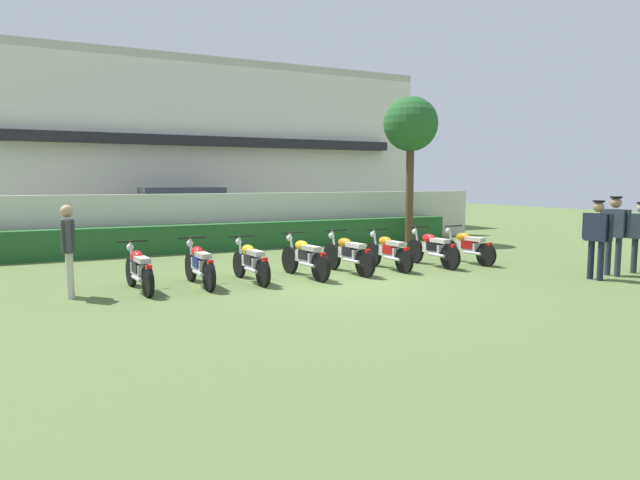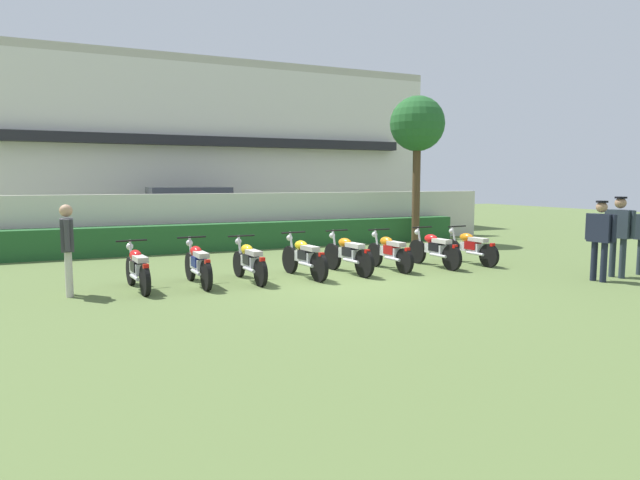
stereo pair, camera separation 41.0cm
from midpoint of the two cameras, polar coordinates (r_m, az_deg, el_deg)
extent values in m
plane|color=#566B38|center=(11.62, 1.72, -4.39)|extent=(60.00, 60.00, 0.00)
cube|color=silver|center=(25.17, -14.02, 8.63)|extent=(19.26, 6.00, 6.59)
cube|color=black|center=(22.03, -12.23, 9.91)|extent=(16.18, 0.50, 0.36)
cube|color=#B2AD9E|center=(25.56, -14.23, 16.36)|extent=(19.26, 6.00, 0.30)
cube|color=beige|center=(18.05, -8.87, 2.05)|extent=(18.30, 0.30, 1.72)
cube|color=#235628|center=(17.42, -8.16, 0.44)|extent=(14.64, 0.70, 0.82)
cube|color=black|center=(19.87, -13.99, 1.97)|extent=(4.51, 1.89, 1.00)
cube|color=#2D333D|center=(19.79, -14.62, 4.33)|extent=(2.71, 1.72, 0.65)
cylinder|color=black|center=(21.19, -10.36, 1.22)|extent=(0.68, 0.23, 0.68)
cylinder|color=black|center=(19.43, -8.82, 0.80)|extent=(0.68, 0.23, 0.68)
cylinder|color=black|center=(20.54, -18.82, 0.83)|extent=(0.68, 0.23, 0.68)
cylinder|color=black|center=(18.71, -18.04, 0.37)|extent=(0.68, 0.23, 0.68)
cylinder|color=#4C3823|center=(19.05, 8.58, 4.75)|extent=(0.26, 0.26, 3.37)
sphere|color=#235B28|center=(19.14, 8.70, 11.72)|extent=(1.83, 1.83, 1.83)
cylinder|color=black|center=(11.87, -19.79, -3.12)|extent=(0.15, 0.58, 0.58)
cylinder|color=black|center=(10.66, -18.34, -4.08)|extent=(0.15, 0.58, 0.58)
cube|color=silver|center=(11.19, -19.07, -2.86)|extent=(0.26, 0.62, 0.22)
ellipsoid|color=red|center=(11.32, -19.31, -1.59)|extent=(0.26, 0.46, 0.22)
cube|color=#B2ADA3|center=(10.94, -18.84, -1.94)|extent=(0.25, 0.54, 0.10)
cube|color=red|center=(10.52, -18.26, -2.67)|extent=(0.11, 0.09, 0.08)
cylinder|color=silver|center=(11.73, -19.75, -1.64)|extent=(0.07, 0.23, 0.65)
cylinder|color=black|center=(11.61, -19.71, -0.13)|extent=(0.60, 0.10, 0.04)
sphere|color=silver|center=(11.82, -19.89, -0.71)|extent=(0.14, 0.14, 0.14)
cylinder|color=silver|center=(10.94, -19.37, -3.75)|extent=(0.13, 0.55, 0.07)
cube|color=black|center=(11.13, -19.02, -2.64)|extent=(0.28, 0.38, 0.20)
cylinder|color=black|center=(12.08, -14.10, -2.71)|extent=(0.12, 0.61, 0.60)
cylinder|color=black|center=(10.88, -12.40, -3.64)|extent=(0.12, 0.61, 0.60)
cube|color=silver|center=(11.41, -13.25, -2.44)|extent=(0.23, 0.61, 0.22)
ellipsoid|color=red|center=(11.54, -13.51, -1.20)|extent=(0.24, 0.45, 0.22)
cube|color=#B2ADA3|center=(11.16, -12.96, -1.54)|extent=(0.22, 0.53, 0.10)
cube|color=red|center=(10.74, -12.29, -2.25)|extent=(0.10, 0.08, 0.08)
cylinder|color=silver|center=(11.95, -14.03, -1.26)|extent=(0.06, 0.23, 0.65)
cylinder|color=black|center=(11.83, -13.96, 0.23)|extent=(0.60, 0.06, 0.04)
sphere|color=silver|center=(12.04, -14.19, -0.35)|extent=(0.14, 0.14, 0.14)
cylinder|color=silver|center=(11.16, -13.48, -3.32)|extent=(0.10, 0.55, 0.07)
cube|color=navy|center=(11.35, -13.19, -2.23)|extent=(0.26, 0.37, 0.20)
cylinder|color=black|center=(12.35, -9.25, -2.50)|extent=(0.12, 0.57, 0.57)
cylinder|color=black|center=(11.16, -6.93, -3.38)|extent=(0.12, 0.57, 0.57)
cube|color=silver|center=(11.68, -8.07, -2.22)|extent=(0.24, 0.61, 0.22)
ellipsoid|color=yellow|center=(11.81, -8.39, -1.01)|extent=(0.25, 0.45, 0.22)
cube|color=#B2ADA3|center=(11.44, -7.66, -1.33)|extent=(0.23, 0.53, 0.10)
cube|color=red|center=(11.03, -6.75, -2.02)|extent=(0.10, 0.09, 0.08)
cylinder|color=silver|center=(12.22, -9.13, -1.07)|extent=(0.06, 0.23, 0.65)
cylinder|color=black|center=(12.10, -9.00, 0.39)|extent=(0.60, 0.07, 0.04)
sphere|color=silver|center=(12.30, -9.32, -0.18)|extent=(0.14, 0.14, 0.14)
cylinder|color=silver|center=(11.43, -8.16, -3.07)|extent=(0.10, 0.55, 0.07)
cube|color=black|center=(11.63, -7.98, -2.01)|extent=(0.26, 0.37, 0.20)
cylinder|color=black|center=(12.73, -4.04, -2.03)|extent=(0.16, 0.64, 0.63)
cylinder|color=black|center=(11.61, -0.94, -2.81)|extent=(0.16, 0.64, 0.63)
cube|color=silver|center=(12.10, -2.45, -1.73)|extent=(0.27, 0.62, 0.22)
ellipsoid|color=yellow|center=(12.22, -2.85, -0.57)|extent=(0.27, 0.46, 0.22)
cube|color=#B2ADA3|center=(11.88, -1.89, -0.86)|extent=(0.26, 0.54, 0.10)
cube|color=red|center=(11.49, -0.68, -1.50)|extent=(0.11, 0.09, 0.08)
cylinder|color=silver|center=(12.61, -3.85, -0.64)|extent=(0.08, 0.23, 0.65)
cylinder|color=black|center=(12.50, -3.66, 0.77)|extent=(0.60, 0.10, 0.04)
sphere|color=silver|center=(12.69, -4.10, 0.21)|extent=(0.14, 0.14, 0.14)
cylinder|color=silver|center=(11.85, -2.34, -2.54)|extent=(0.13, 0.55, 0.07)
cube|color=black|center=(12.05, -2.33, -1.53)|extent=(0.28, 0.38, 0.20)
cylinder|color=black|center=(13.23, 0.34, -1.70)|extent=(0.17, 0.64, 0.63)
cylinder|color=black|center=(12.18, 3.70, -2.40)|extent=(0.17, 0.64, 0.63)
cube|color=silver|center=(12.64, 2.08, -1.39)|extent=(0.27, 0.62, 0.22)
ellipsoid|color=orange|center=(12.75, 1.64, -0.28)|extent=(0.27, 0.46, 0.22)
cube|color=beige|center=(12.43, 2.69, -0.55)|extent=(0.26, 0.54, 0.10)
cube|color=red|center=(12.06, 3.99, -1.14)|extent=(0.11, 0.09, 0.08)
cylinder|color=silver|center=(13.11, 0.56, -0.36)|extent=(0.08, 0.23, 0.65)
cylinder|color=black|center=(13.01, 0.78, 1.00)|extent=(0.60, 0.11, 0.04)
sphere|color=silver|center=(13.19, 0.29, 0.46)|extent=(0.14, 0.14, 0.14)
cylinder|color=silver|center=(12.38, 2.29, -2.15)|extent=(0.14, 0.55, 0.07)
cube|color=black|center=(12.59, 2.21, -1.19)|extent=(0.28, 0.39, 0.20)
cylinder|color=black|center=(13.81, 4.65, -1.49)|extent=(0.13, 0.59, 0.59)
cylinder|color=black|center=(12.82, 7.74, -2.12)|extent=(0.13, 0.59, 0.59)
cube|color=silver|center=(13.25, 6.27, -1.17)|extent=(0.24, 0.61, 0.22)
ellipsoid|color=orange|center=(13.36, 5.85, -0.12)|extent=(0.25, 0.45, 0.22)
cube|color=#B2ADA3|center=(13.04, 6.87, -0.37)|extent=(0.23, 0.53, 0.10)
cube|color=red|center=(12.71, 8.03, -0.92)|extent=(0.10, 0.09, 0.08)
cylinder|color=silver|center=(13.70, 4.87, -0.21)|extent=(0.06, 0.23, 0.65)
cylinder|color=black|center=(13.59, 5.10, 1.10)|extent=(0.60, 0.07, 0.04)
sphere|color=silver|center=(13.77, 4.62, 0.58)|extent=(0.14, 0.14, 0.14)
cylinder|color=silver|center=(13.00, 6.48, -1.90)|extent=(0.10, 0.55, 0.07)
cube|color=#A51414|center=(13.21, 6.40, -0.98)|extent=(0.26, 0.37, 0.20)
cylinder|color=black|center=(14.48, 8.92, -1.14)|extent=(0.13, 0.62, 0.61)
cylinder|color=black|center=(13.49, 12.40, -1.74)|extent=(0.13, 0.62, 0.61)
cube|color=silver|center=(13.92, 10.74, -0.84)|extent=(0.24, 0.61, 0.22)
ellipsoid|color=red|center=(14.02, 10.31, 0.17)|extent=(0.25, 0.45, 0.22)
cube|color=beige|center=(13.72, 11.38, -0.07)|extent=(0.23, 0.53, 0.10)
cube|color=red|center=(13.38, 12.71, -0.60)|extent=(0.10, 0.09, 0.08)
cylinder|color=silver|center=(14.37, 9.16, 0.09)|extent=(0.06, 0.23, 0.65)
cylinder|color=black|center=(14.27, 9.41, 1.33)|extent=(0.60, 0.07, 0.04)
sphere|color=silver|center=(14.44, 8.90, 0.84)|extent=(0.14, 0.14, 0.14)
cylinder|color=silver|center=(13.67, 11.03, -1.52)|extent=(0.10, 0.55, 0.07)
cube|color=black|center=(13.88, 10.88, -0.66)|extent=(0.26, 0.37, 0.20)
cylinder|color=black|center=(15.14, 12.28, -0.95)|extent=(0.15, 0.58, 0.58)
cylinder|color=black|center=(14.25, 15.92, -1.49)|extent=(0.15, 0.58, 0.58)
cube|color=silver|center=(14.63, 14.20, -0.65)|extent=(0.26, 0.62, 0.22)
ellipsoid|color=orange|center=(14.73, 13.75, 0.30)|extent=(0.26, 0.46, 0.22)
cube|color=beige|center=(14.45, 14.88, 0.08)|extent=(0.25, 0.54, 0.10)
cube|color=red|center=(14.15, 16.25, -0.41)|extent=(0.11, 0.09, 0.08)
cylinder|color=silver|center=(15.04, 12.54, 0.22)|extent=(0.07, 0.23, 0.65)
cylinder|color=black|center=(14.95, 12.81, 1.41)|extent=(0.60, 0.10, 0.04)
sphere|color=silver|center=(15.10, 12.27, 0.94)|extent=(0.14, 0.14, 0.14)
cylinder|color=silver|center=(14.39, 14.57, -1.30)|extent=(0.12, 0.55, 0.07)
cube|color=#A51414|center=(14.59, 14.34, -0.48)|extent=(0.27, 0.38, 0.20)
cylinder|color=beige|center=(11.22, -25.31, -3.18)|extent=(0.13, 0.13, 0.84)
cylinder|color=beige|center=(11.01, -25.29, -3.35)|extent=(0.13, 0.13, 0.84)
cube|color=#38383D|center=(11.03, -25.47, 0.41)|extent=(0.22, 0.49, 0.59)
cylinder|color=#38383D|center=(11.32, -25.49, 0.62)|extent=(0.09, 0.09, 0.56)
cylinder|color=#38383D|center=(10.73, -25.45, 0.35)|extent=(0.09, 0.09, 0.56)
sphere|color=tan|center=(11.00, -25.58, 2.69)|extent=(0.23, 0.23, 0.23)
cylinder|color=black|center=(13.10, 26.10, -1.97)|extent=(0.13, 0.13, 0.84)
cylinder|color=black|center=(13.21, 25.29, -1.86)|extent=(0.13, 0.13, 0.84)
cube|color=black|center=(13.08, 25.83, 1.18)|extent=(0.28, 0.51, 0.59)
cylinder|color=black|center=(12.93, 26.95, 1.15)|extent=(0.09, 0.09, 0.56)
cylinder|color=black|center=(13.24, 24.75, 1.35)|extent=(0.09, 0.09, 0.56)
sphere|color=#9E7556|center=(13.06, 25.92, 3.10)|extent=(0.23, 0.23, 0.23)
cylinder|color=black|center=(13.05, 25.95, 3.60)|extent=(0.24, 0.24, 0.04)
cylinder|color=#28333D|center=(13.81, 27.56, -1.57)|extent=(0.13, 0.13, 0.87)
cylinder|color=#28333D|center=(13.93, 26.75, -1.48)|extent=(0.13, 0.13, 0.87)
cube|color=#28333D|center=(13.80, 27.31, 1.54)|extent=(0.27, 0.53, 0.62)
cylinder|color=#28333D|center=(13.64, 28.40, 1.51)|extent=(0.09, 0.09, 0.59)
cylinder|color=#28333D|center=(13.96, 26.24, 1.70)|extent=(0.09, 0.09, 0.59)
sphere|color=#9E7556|center=(13.77, 27.40, 3.43)|extent=(0.24, 0.24, 0.24)
cylinder|color=black|center=(13.77, 27.42, 3.92)|extent=(0.25, 0.25, 0.04)
cylinder|color=#28333D|center=(14.54, 28.89, -1.42)|extent=(0.13, 0.13, 0.80)
cylinder|color=#28333D|center=(14.54, 28.38, 1.37)|extent=(0.09, 0.09, 0.54)
camera|label=1|loc=(0.21, -90.93, -0.10)|focal=31.13mm
camera|label=2|loc=(0.21, 89.07, 0.10)|focal=31.13mm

